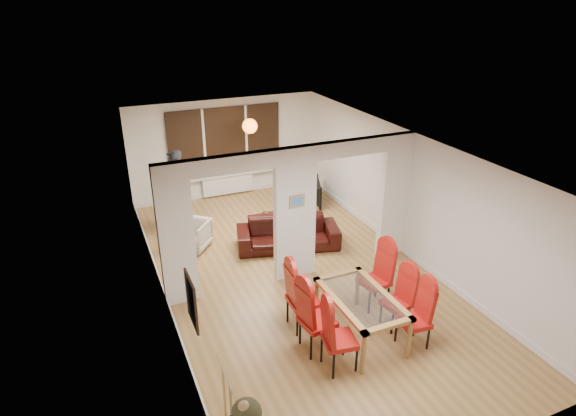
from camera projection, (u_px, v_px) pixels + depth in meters
floor at (294, 274)px, 9.46m from camera, size 5.00×9.00×0.01m
room_walls at (295, 214)px, 8.93m from camera, size 5.00×9.00×2.60m
divider_wall at (295, 214)px, 8.93m from camera, size 5.00×0.18×2.60m
bay_window_blinds at (225, 141)px, 12.56m from camera, size 3.00×0.08×1.80m
radiator at (228, 185)px, 13.02m from camera, size 1.40×0.08×0.50m
pendant_light at (250, 126)px, 11.45m from camera, size 0.36×0.36×0.36m
stair_newel at (232, 406)px, 5.74m from camera, size 0.40×1.20×1.10m
wall_poster at (191, 301)px, 5.90m from camera, size 0.04×0.52×0.67m
pillar_photo at (297, 201)px, 8.72m from camera, size 0.30×0.03×0.25m
dining_table at (360, 316)px, 7.62m from camera, size 0.89×1.59×0.74m
dining_chair_la at (340, 335)px, 6.90m from camera, size 0.52×0.52×1.14m
dining_chair_lb at (318, 317)px, 7.25m from camera, size 0.53×0.53×1.18m
dining_chair_lc at (303, 296)px, 7.76m from camera, size 0.49×0.49×1.18m
dining_chair_ra at (414, 317)px, 7.34m from camera, size 0.47×0.47×1.07m
dining_chair_rb at (397, 300)px, 7.79m from camera, size 0.49×0.49×1.02m
dining_chair_rc at (374, 277)px, 8.29m from camera, size 0.53×0.53×1.15m
sofa at (288, 233)px, 10.36m from camera, size 2.32×1.38×0.64m
armchair at (192, 235)px, 10.30m from camera, size 0.97×0.98×0.64m
person at (176, 191)px, 10.89m from camera, size 0.70×0.47×1.90m
television at (314, 192)px, 12.53m from camera, size 1.06×0.52×0.62m
coffee_table at (274, 220)px, 11.46m from camera, size 1.04×0.64×0.22m
bottle at (280, 208)px, 11.49m from camera, size 0.07×0.07×0.27m
bowl at (267, 214)px, 11.42m from camera, size 0.23×0.23×0.06m
shoes at (294, 281)px, 9.14m from camera, size 0.23×0.25×0.10m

